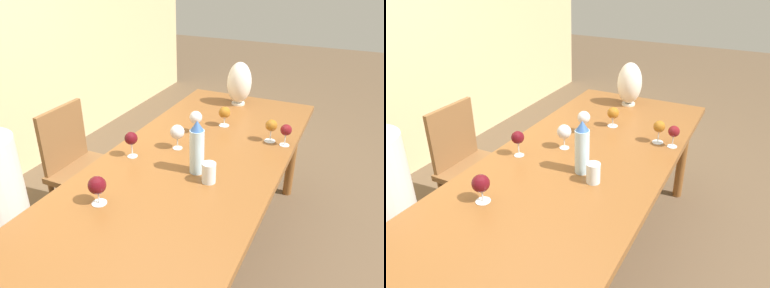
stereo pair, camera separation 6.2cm
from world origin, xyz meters
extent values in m
plane|color=brown|center=(0.00, 0.00, 0.00)|extent=(14.00, 14.00, 0.00)
cube|color=brown|center=(0.00, 0.00, 0.72)|extent=(2.52, 0.95, 0.04)
cylinder|color=brown|center=(1.16, -0.38, 0.35)|extent=(0.07, 0.07, 0.70)
cylinder|color=brown|center=(1.16, 0.38, 0.35)|extent=(0.07, 0.07, 0.70)
cylinder|color=silver|center=(0.03, -0.07, 0.86)|extent=(0.07, 0.07, 0.23)
cone|color=#33599E|center=(0.03, -0.07, 1.00)|extent=(0.07, 0.07, 0.05)
cylinder|color=silver|center=(-0.03, -0.17, 0.80)|extent=(0.07, 0.07, 0.10)
cylinder|color=silver|center=(1.06, 0.05, 0.75)|extent=(0.10, 0.10, 0.01)
ellipsoid|color=silver|center=(1.06, 0.05, 0.91)|extent=(0.18, 0.18, 0.30)
cylinder|color=silver|center=(0.03, 0.32, 0.74)|extent=(0.06, 0.06, 0.00)
cylinder|color=silver|center=(0.03, 0.32, 0.79)|extent=(0.01, 0.01, 0.08)
sphere|color=#510C14|center=(0.03, 0.32, 0.86)|extent=(0.07, 0.07, 0.07)
cylinder|color=silver|center=(-0.41, 0.21, 0.74)|extent=(0.07, 0.07, 0.00)
cylinder|color=silver|center=(-0.41, 0.21, 0.78)|extent=(0.01, 0.01, 0.06)
sphere|color=#510C14|center=(-0.41, 0.21, 0.84)|extent=(0.08, 0.08, 0.08)
cylinder|color=silver|center=(0.54, -0.33, 0.74)|extent=(0.07, 0.07, 0.00)
cylinder|color=silver|center=(0.54, -0.33, 0.78)|extent=(0.01, 0.01, 0.07)
sphere|color=#995B19|center=(0.54, -0.33, 0.85)|extent=(0.07, 0.07, 0.07)
cylinder|color=silver|center=(0.47, 0.13, 0.74)|extent=(0.07, 0.07, 0.00)
cylinder|color=silver|center=(0.47, 0.13, 0.78)|extent=(0.01, 0.01, 0.07)
sphere|color=silver|center=(0.47, 0.13, 0.85)|extent=(0.08, 0.08, 0.08)
cylinder|color=silver|center=(0.52, -0.42, 0.74)|extent=(0.06, 0.06, 0.00)
cylinder|color=silver|center=(0.52, -0.42, 0.78)|extent=(0.01, 0.01, 0.07)
sphere|color=maroon|center=(0.52, -0.42, 0.84)|extent=(0.07, 0.07, 0.07)
cylinder|color=silver|center=(0.22, 0.14, 0.74)|extent=(0.06, 0.06, 0.00)
cylinder|color=silver|center=(0.22, 0.14, 0.78)|extent=(0.01, 0.01, 0.07)
sphere|color=silver|center=(0.22, 0.14, 0.85)|extent=(0.08, 0.08, 0.08)
cylinder|color=silver|center=(0.64, 0.01, 0.74)|extent=(0.07, 0.07, 0.00)
cylinder|color=silver|center=(0.64, 0.01, 0.77)|extent=(0.01, 0.01, 0.06)
sphere|color=#995B19|center=(0.64, 0.01, 0.84)|extent=(0.08, 0.08, 0.08)
cube|color=brown|center=(-0.54, 0.78, 0.44)|extent=(0.44, 0.44, 0.04)
cylinder|color=brown|center=(-0.35, 0.59, 0.21)|extent=(0.04, 0.04, 0.42)
cylinder|color=brown|center=(-0.35, 0.97, 0.21)|extent=(0.04, 0.04, 0.42)
cube|color=brown|center=(0.19, 0.78, 0.44)|extent=(0.44, 0.44, 0.04)
cube|color=brown|center=(0.19, 0.98, 0.66)|extent=(0.40, 0.03, 0.41)
cylinder|color=brown|center=(0.00, 0.59, 0.21)|extent=(0.04, 0.04, 0.42)
cylinder|color=brown|center=(0.38, 0.59, 0.21)|extent=(0.04, 0.04, 0.42)
cylinder|color=brown|center=(0.00, 0.97, 0.21)|extent=(0.04, 0.04, 0.42)
cylinder|color=brown|center=(0.38, 0.97, 0.21)|extent=(0.04, 0.04, 0.42)
cube|color=#2D2D38|center=(-0.54, 0.72, 0.23)|extent=(0.25, 0.18, 0.46)
camera|label=1|loc=(-1.49, -0.75, 1.74)|focal=35.00mm
camera|label=2|loc=(-1.46, -0.81, 1.74)|focal=35.00mm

